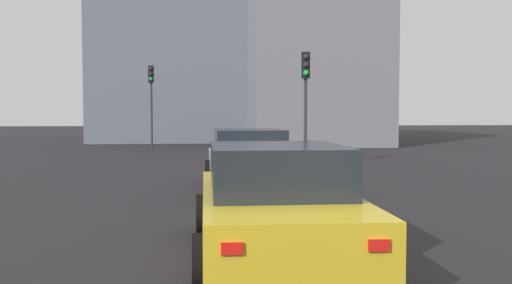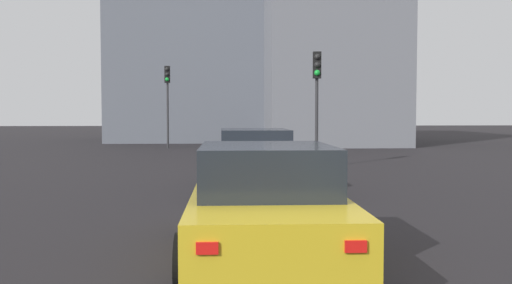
# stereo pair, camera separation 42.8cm
# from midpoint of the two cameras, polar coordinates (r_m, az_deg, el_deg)

# --- Properties ---
(car_silver_lead) EXTENTS (4.70, 2.06, 1.50)m
(car_silver_lead) POSITION_cam_midpoint_polar(r_m,az_deg,el_deg) (13.82, -1.67, -1.90)
(car_silver_lead) COLOR #A8AAB2
(car_silver_lead) RESTS_ON ground_plane
(car_yellow_second) EXTENTS (4.72, 2.12, 1.49)m
(car_yellow_second) POSITION_cam_midpoint_polar(r_m,az_deg,el_deg) (7.37, 0.23, -6.18)
(car_yellow_second) COLOR gold
(car_yellow_second) RESTS_ON ground_plane
(traffic_light_near_left) EXTENTS (0.32, 0.29, 4.42)m
(traffic_light_near_left) POSITION_cam_midpoint_polar(r_m,az_deg,el_deg) (30.74, -10.91, 5.24)
(traffic_light_near_left) COLOR #2D2D30
(traffic_light_near_left) RESTS_ON ground_plane
(traffic_light_near_right) EXTENTS (0.32, 0.29, 3.87)m
(traffic_light_near_right) POSITION_cam_midpoint_polar(r_m,az_deg,el_deg) (31.13, 0.89, 4.57)
(traffic_light_near_right) COLOR #2D2D30
(traffic_light_near_right) RESTS_ON ground_plane
(traffic_light_far_left) EXTENTS (0.32, 0.30, 3.98)m
(traffic_light_far_left) POSITION_cam_midpoint_polar(r_m,az_deg,el_deg) (19.47, 4.40, 5.77)
(traffic_light_far_left) COLOR #2D2D30
(traffic_light_far_left) RESTS_ON ground_plane
(building_facade_left) EXTENTS (14.54, 7.81, 12.37)m
(building_facade_left) POSITION_cam_midpoint_polar(r_m,az_deg,el_deg) (38.02, 4.48, 9.40)
(building_facade_left) COLOR slate
(building_facade_left) RESTS_ON ground_plane
(building_facade_center) EXTENTS (11.35, 11.81, 10.82)m
(building_facade_center) POSITION_cam_midpoint_polar(r_m,az_deg,el_deg) (41.10, -7.66, 7.80)
(building_facade_center) COLOR slate
(building_facade_center) RESTS_ON ground_plane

